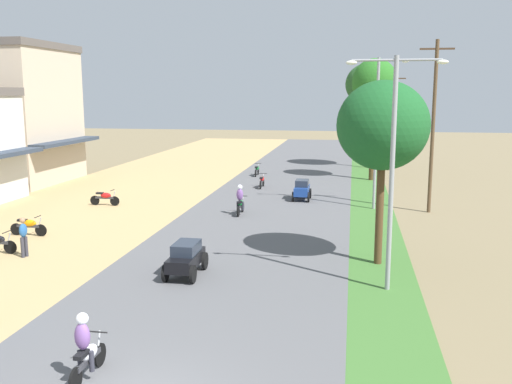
{
  "coord_description": "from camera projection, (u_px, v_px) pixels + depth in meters",
  "views": [
    {
      "loc": [
        4.5,
        -10.02,
        6.58
      ],
      "look_at": [
        -0.22,
        17.71,
        1.65
      ],
      "focal_mm": 39.84,
      "sensor_mm": 36.0,
      "label": 1
    }
  ],
  "objects": [
    {
      "name": "pedestrian_on_shoulder",
      "position": [
        23.0,
        235.0,
        22.7
      ],
      "size": [
        0.33,
        0.41,
        1.62
      ],
      "color": "#33333D",
      "rests_on": "dirt_shoulder"
    },
    {
      "name": "parked_motorbike_third",
      "position": [
        29.0,
        225.0,
        26.16
      ],
      "size": [
        1.8,
        0.54,
        0.94
      ],
      "color": "black",
      "rests_on": "dirt_shoulder"
    },
    {
      "name": "median_tree_nearest",
      "position": [
        383.0,
        126.0,
        21.1
      ],
      "size": [
        3.44,
        3.44,
        7.0
      ],
      "color": "#4C351E",
      "rests_on": "median_strip"
    },
    {
      "name": "motorbike_ahead_third",
      "position": [
        240.0,
        200.0,
        30.59
      ],
      "size": [
        0.54,
        1.8,
        1.66
      ],
      "color": "black",
      "rests_on": "road_strip"
    },
    {
      "name": "motorbike_ahead_fourth",
      "position": [
        262.0,
        181.0,
        39.37
      ],
      "size": [
        0.54,
        1.8,
        0.94
      ],
      "color": "black",
      "rests_on": "road_strip"
    },
    {
      "name": "motorbike_ahead_fifth",
      "position": [
        257.0,
        169.0,
        45.04
      ],
      "size": [
        0.54,
        1.8,
        0.94
      ],
      "color": "black",
      "rests_on": "road_strip"
    },
    {
      "name": "motorbike_ahead_second",
      "position": [
        86.0,
        348.0,
        12.91
      ],
      "size": [
        0.54,
        1.8,
        1.66
      ],
      "color": "black",
      "rests_on": "road_strip"
    },
    {
      "name": "parked_motorbike_fourth",
      "position": [
        105.0,
        197.0,
        33.21
      ],
      "size": [
        1.8,
        0.54,
        0.94
      ],
      "color": "black",
      "rests_on": "dirt_shoulder"
    },
    {
      "name": "median_tree_second",
      "position": [
        375.0,
        84.0,
        41.86
      ],
      "size": [
        3.34,
        3.34,
        9.04
      ],
      "color": "#4C351E",
      "rests_on": "median_strip"
    },
    {
      "name": "streetlamp_mid",
      "position": [
        377.0,
        124.0,
        31.55
      ],
      "size": [
        3.16,
        0.2,
        8.42
      ],
      "color": "gray",
      "rests_on": "median_strip"
    },
    {
      "name": "car_hatchback_blue",
      "position": [
        302.0,
        189.0,
        34.87
      ],
      "size": [
        1.04,
        2.0,
        1.23
      ],
      "color": "navy",
      "rests_on": "road_strip"
    },
    {
      "name": "utility_pole_near",
      "position": [
        433.0,
        124.0,
        30.85
      ],
      "size": [
        1.8,
        0.2,
        9.39
      ],
      "color": "brown",
      "rests_on": "ground"
    },
    {
      "name": "car_sedan_black",
      "position": [
        186.0,
        257.0,
        20.43
      ],
      "size": [
        1.1,
        2.26,
        1.19
      ],
      "color": "black",
      "rests_on": "road_strip"
    },
    {
      "name": "streetlamp_near",
      "position": [
        393.0,
        158.0,
        18.34
      ],
      "size": [
        3.16,
        0.2,
        7.69
      ],
      "color": "gray",
      "rests_on": "median_strip"
    },
    {
      "name": "median_tree_third",
      "position": [
        369.0,
        85.0,
        49.03
      ],
      "size": [
        4.08,
        4.08,
        9.09
      ],
      "color": "#4C351E",
      "rests_on": "median_strip"
    },
    {
      "name": "utility_pole_far",
      "position": [
        393.0,
        120.0,
        47.98
      ],
      "size": [
        1.8,
        0.2,
        8.26
      ],
      "color": "brown",
      "rests_on": "ground"
    },
    {
      "name": "shophouse_mid",
      "position": [
        13.0,
        114.0,
        41.34
      ],
      "size": [
        8.35,
        8.37,
        10.1
      ],
      "color": "#C6B299",
      "rests_on": "ground"
    }
  ]
}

